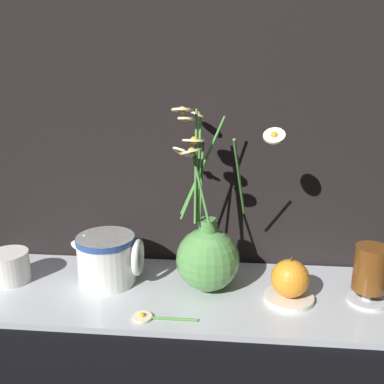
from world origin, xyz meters
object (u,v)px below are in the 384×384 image
object	(u,v)px
ceramic_pitcher	(107,257)
orange_fruit	(290,278)
tea_glass	(370,272)
yellow_mug	(8,267)
vase_with_flowers	(208,254)

from	to	relation	value
ceramic_pitcher	orange_fruit	world-z (taller)	ceramic_pitcher
tea_glass	orange_fruit	xyz separation A→B (m)	(-0.15, -0.01, -0.02)
ceramic_pitcher	tea_glass	bearing A→B (deg)	-3.51
yellow_mug	tea_glass	world-z (taller)	tea_glass
vase_with_flowers	orange_fruit	bearing A→B (deg)	-11.72
ceramic_pitcher	tea_glass	distance (m)	0.51
orange_fruit	vase_with_flowers	bearing A→B (deg)	168.28
vase_with_flowers	tea_glass	size ratio (longest dim) A/B	3.18
ceramic_pitcher	yellow_mug	bearing A→B (deg)	-176.29
yellow_mug	ceramic_pitcher	xyz separation A→B (m)	(0.21, 0.01, 0.02)
orange_fruit	tea_glass	bearing A→B (deg)	2.58
tea_glass	orange_fruit	world-z (taller)	tea_glass
tea_glass	vase_with_flowers	bearing A→B (deg)	175.07
vase_with_flowers	orange_fruit	world-z (taller)	vase_with_flowers
yellow_mug	tea_glass	distance (m)	0.72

